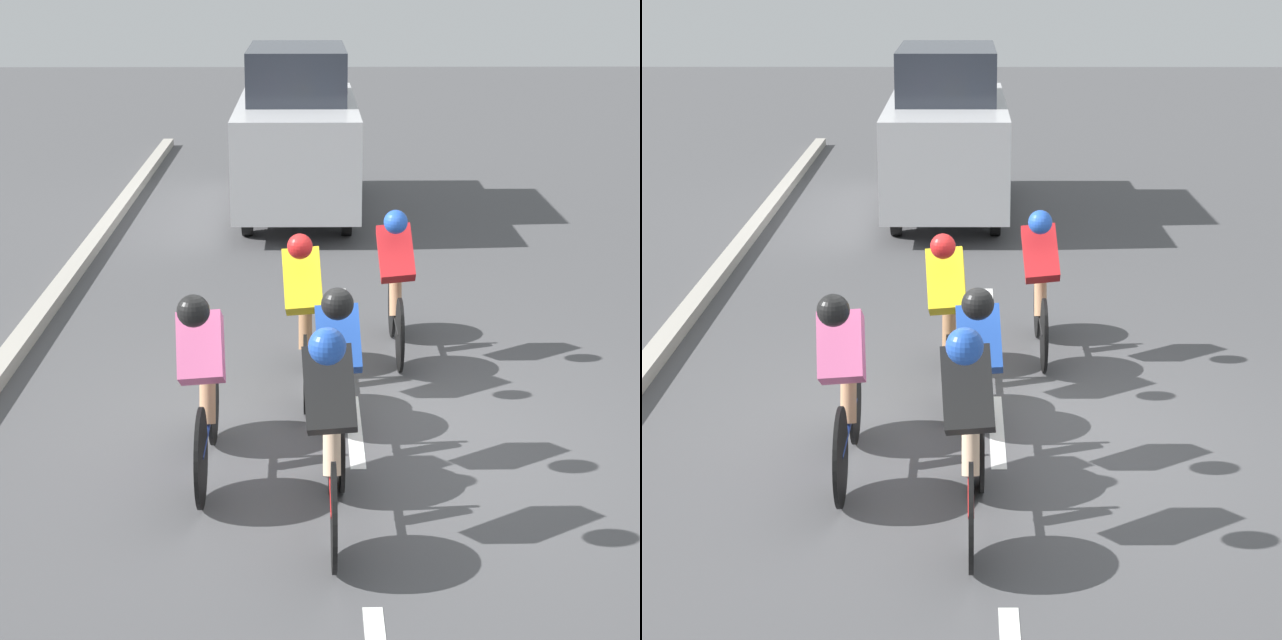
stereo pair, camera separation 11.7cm
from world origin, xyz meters
The scene contains 9 objects.
ground_plane centered at (0.00, 0.00, 0.00)m, with size 60.00×60.00×0.00m, color #4C4C4F.
lane_stripe_mid centered at (0.00, -0.06, 0.00)m, with size 0.12×1.40×0.01m, color white.
lane_stripe_far centered at (0.00, -3.26, 0.00)m, with size 0.12×1.40×0.01m, color white.
cyclist_red centered at (-0.45, -1.79, 0.77)m, with size 0.37×1.67×1.49m.
cyclist_black centered at (0.23, 1.56, 0.81)m, with size 0.36×1.72×1.53m.
cyclist_blue centered at (0.15, 0.50, 0.77)m, with size 0.35×1.70×1.46m.
cyclist_yellow centered at (0.41, -0.89, 0.78)m, with size 0.36×1.72×1.50m.
cyclist_pink centered at (1.13, 0.73, 0.77)m, with size 0.36×1.74×1.48m.
support_car centered at (0.53, -7.90, 1.19)m, with size 1.70×4.43×2.41m.
Camera 1 is at (0.37, 7.87, 3.66)m, focal length 60.00 mm.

